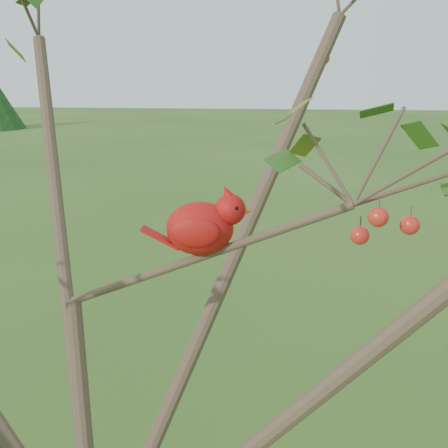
% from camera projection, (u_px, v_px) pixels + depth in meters
% --- Properties ---
extents(crabapple_tree, '(2.35, 2.05, 2.95)m').
position_uv_depth(crabapple_tree, '(80.00, 246.00, 1.09)').
color(crabapple_tree, '#433324').
rests_on(crabapple_tree, ground).
extents(cardinal, '(0.23, 0.12, 0.16)m').
position_uv_depth(cardinal, '(204.00, 226.00, 1.16)').
color(cardinal, '#B2140F').
rests_on(cardinal, ground).
extents(distant_trees, '(44.56, 11.62, 3.77)m').
position_uv_depth(distant_trees, '(266.00, 94.00, 23.19)').
color(distant_trees, '#433324').
rests_on(distant_trees, ground).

